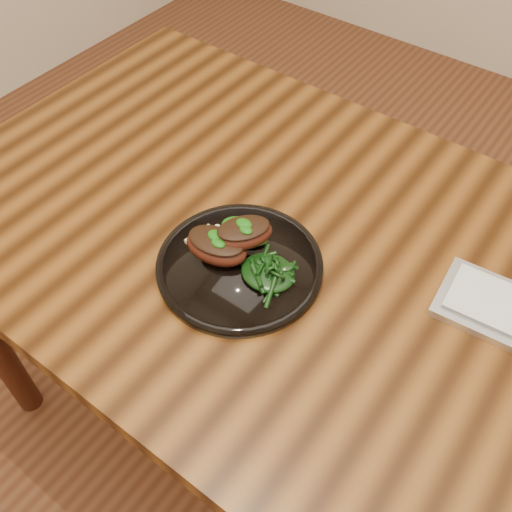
# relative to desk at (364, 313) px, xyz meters

# --- Properties ---
(desk) EXTENTS (1.60, 0.80, 0.75)m
(desk) POSITION_rel_desk_xyz_m (0.00, 0.00, 0.00)
(desk) COLOR black
(desk) RESTS_ON ground
(plate) EXTENTS (0.26, 0.26, 0.02)m
(plate) POSITION_rel_desk_xyz_m (-0.18, -0.10, 0.09)
(plate) COLOR black
(plate) RESTS_ON desk
(lamb_chop_front) EXTENTS (0.11, 0.08, 0.05)m
(lamb_chop_front) POSITION_rel_desk_xyz_m (-0.22, -0.11, 0.12)
(lamb_chop_front) COLOR #44170D
(lamb_chop_front) RESTS_ON plate
(lamb_chop_back) EXTENTS (0.10, 0.11, 0.04)m
(lamb_chop_back) POSITION_rel_desk_xyz_m (-0.19, -0.07, 0.14)
(lamb_chop_back) COLOR #44170D
(lamb_chop_back) RESTS_ON plate
(herb_smear) EXTENTS (0.09, 0.06, 0.01)m
(herb_smear) POSITION_rel_desk_xyz_m (-0.21, -0.04, 0.10)
(herb_smear) COLOR #0A4507
(herb_smear) RESTS_ON plate
(greens_heap) EXTENTS (0.09, 0.08, 0.03)m
(greens_heap) POSITION_rel_desk_xyz_m (-0.13, -0.09, 0.11)
(greens_heap) COLOR black
(greens_heap) RESTS_ON plate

